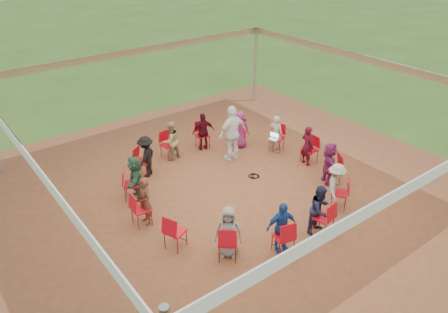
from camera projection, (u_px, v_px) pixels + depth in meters
ground at (235, 190)px, 12.32m from camera, size 80.00×80.00×0.00m
dirt_patch at (235, 190)px, 12.31m from camera, size 13.00×13.00×0.00m
tent at (236, 112)px, 11.19m from camera, size 10.33×10.33×3.00m
chair_0 at (277, 138)px, 14.25m from camera, size 0.57×0.56×0.90m
chair_1 at (240, 133)px, 14.58m from camera, size 0.61×0.61×0.90m
chair_2 at (202, 135)px, 14.42m from camera, size 0.52×0.54×0.90m
chair_3 at (169, 145)px, 13.80m from camera, size 0.49×0.50×0.90m
chair_4 at (143, 162)px, 12.85m from camera, size 0.60×0.60×0.90m
chair_5 at (132, 184)px, 11.74m from camera, size 0.59×0.58×0.90m
chair_6 at (141, 209)px, 10.71m from camera, size 0.46×0.44×0.90m
chair_7 at (175, 231)px, 9.95m from camera, size 0.57×0.56×0.90m
chair_8 at (228, 242)px, 9.62m from camera, size 0.61×0.61×0.90m
chair_9 at (283, 237)px, 9.78m from camera, size 0.52×0.54×0.90m
chair_10 at (323, 218)px, 10.40m from camera, size 0.49×0.50×0.90m
chair_11 at (339, 193)px, 11.36m from camera, size 0.60×0.60×0.90m
chair_12 at (333, 169)px, 12.46m from camera, size 0.59×0.58×0.90m
chair_13 at (310, 150)px, 13.50m from camera, size 0.46×0.44×0.90m
person_seated_0 at (276, 134)px, 14.07m from camera, size 0.46×0.54×1.27m
person_seated_1 at (240, 129)px, 14.39m from camera, size 0.69×0.67×1.27m
person_seated_2 at (203, 132)px, 14.23m from camera, size 0.82×0.57×1.27m
person_seated_3 at (171, 141)px, 13.64m from camera, size 0.67×0.45×1.27m
person_seated_4 at (146, 156)px, 12.72m from camera, size 0.90×0.81×1.27m
person_seated_5 at (135, 178)px, 11.67m from camera, size 0.95×1.24×1.27m
person_seated_6 at (145, 201)px, 10.68m from camera, size 0.33×0.48×1.27m
person_seated_7 at (228, 232)px, 9.64m from camera, size 0.69×0.67×1.27m
person_seated_8 at (281, 227)px, 9.79m from camera, size 0.82×0.57×1.27m
person_seated_9 at (320, 209)px, 10.38m from camera, size 0.67×0.45×1.27m
person_seated_10 at (336, 186)px, 11.30m from camera, size 0.90×0.81×1.27m
person_seated_11 at (329, 163)px, 12.36m from camera, size 0.95×1.24×1.27m
person_seated_12 at (307, 145)px, 13.35m from camera, size 0.33×0.48×1.27m
standing_person at (233, 133)px, 13.51m from camera, size 1.07×0.58×1.79m
cable_coil at (254, 176)px, 12.95m from camera, size 0.38×0.38×0.03m
laptop at (274, 137)px, 13.97m from camera, size 0.35×0.39×0.22m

